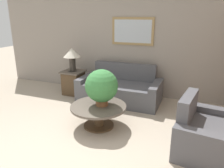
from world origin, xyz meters
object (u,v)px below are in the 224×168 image
at_px(armchair, 210,135).
at_px(side_table, 73,82).
at_px(table_lamp, 72,55).
at_px(couch_main, 120,89).
at_px(coffee_table, 99,111).
at_px(potted_plant_on_table, 102,86).

relative_size(armchair, side_table, 2.00).
bearing_deg(table_lamp, armchair, -24.48).
distance_m(couch_main, coffee_table, 1.37).
relative_size(coffee_table, potted_plant_on_table, 1.53).
distance_m(couch_main, table_lamp, 1.51).
bearing_deg(potted_plant_on_table, coffee_table, -139.69).
distance_m(side_table, table_lamp, 0.73).
bearing_deg(coffee_table, armchair, -3.57).
bearing_deg(table_lamp, potted_plant_on_table, -43.15).
bearing_deg(side_table, couch_main, -0.29).
bearing_deg(armchair, couch_main, 61.38).
bearing_deg(coffee_table, couch_main, 92.80).
relative_size(couch_main, potted_plant_on_table, 2.87).
relative_size(armchair, table_lamp, 2.09).
xyz_separation_m(armchair, table_lamp, (-3.28, 1.49, 0.76)).
bearing_deg(potted_plant_on_table, side_table, 136.85).
relative_size(table_lamp, potted_plant_on_table, 0.88).
bearing_deg(side_table, table_lamp, -63.43).
relative_size(coffee_table, side_table, 1.66).
bearing_deg(potted_plant_on_table, armchair, -4.96).
xyz_separation_m(armchair, side_table, (-3.28, 1.49, 0.03)).
height_order(side_table, table_lamp, table_lamp).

